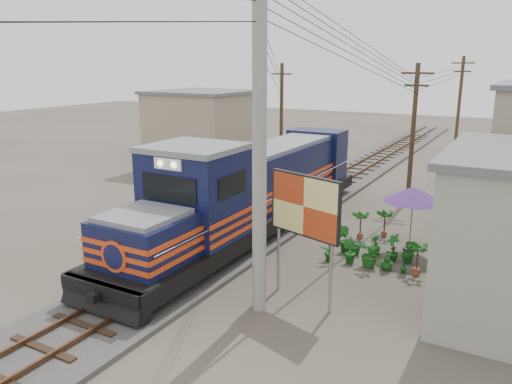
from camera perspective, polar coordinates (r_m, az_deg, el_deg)
The scene contains 14 objects.
ground at distance 17.16m, azimuth -9.25°, elevation -9.68°, with size 120.00×120.00×0.00m, color #473F35.
ballast at distance 25.23m, azimuth 4.91°, elevation -1.42°, with size 3.60×70.00×0.16m, color #595651.
track at distance 25.18m, azimuth 4.92°, elevation -1.02°, with size 1.15×70.00×0.12m.
locomotive at distance 20.59m, azimuth -0.58°, elevation -0.02°, with size 3.10×16.91×4.19m.
utility_pole_main at distance 13.45m, azimuth 0.39°, elevation 6.06°, with size 0.40×0.40×10.00m.
wooden_pole_mid at distance 26.91m, azimuth 17.51°, elevation 6.80°, with size 1.60×0.24×7.00m.
wooden_pole_far at distance 40.59m, azimuth 22.19°, elevation 9.15°, with size 1.60×0.24×7.50m.
wooden_pole_left at distance 33.80m, azimuth 2.92°, elevation 8.88°, with size 1.60×0.24×7.00m.
power_lines at distance 22.97m, azimuth 3.38°, elevation 15.94°, with size 9.65×19.00×3.30m.
shophouse_left at distance 34.76m, azimuth -6.06°, elevation 7.20°, with size 6.30×6.30×5.20m.
billboard at distance 14.48m, azimuth 5.58°, elevation -1.95°, with size 2.45×0.87×3.91m.
market_umbrella at distance 19.52m, azimuth 17.55°, elevation -0.28°, with size 2.93×2.93×2.52m.
vendor at distance 20.57m, azimuth 21.92°, elevation -4.08°, with size 0.58×0.38×1.58m, color black.
plant_nursery at distance 18.54m, azimuth 12.60°, elevation -6.43°, with size 3.27×2.02×1.13m.
Camera 1 is at (9.91, -12.15, 6.97)m, focal length 35.00 mm.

